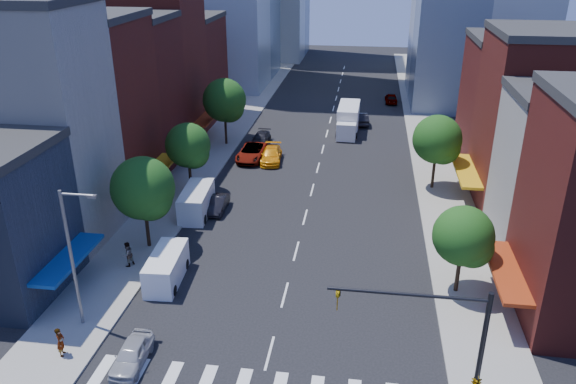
{
  "coord_description": "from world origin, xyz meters",
  "views": [
    {
      "loc": [
        4.78,
        -25.63,
        21.71
      ],
      "look_at": [
        -0.63,
        11.93,
        5.0
      ],
      "focal_mm": 35.0,
      "sensor_mm": 36.0,
      "label": 1
    }
  ],
  "objects_px": {
    "box_truck": "(348,120)",
    "pedestrian_near": "(61,342)",
    "parked_car_third": "(252,152)",
    "traffic_car_oncoming": "(361,118)",
    "parked_car_rear": "(261,139)",
    "parked_car_second": "(218,204)",
    "traffic_car_far": "(391,98)",
    "parked_car_front": "(132,354)",
    "cargo_van_far": "(196,202)",
    "pedestrian_far": "(127,254)",
    "taxi": "(271,155)",
    "cargo_van_near": "(166,269)"
  },
  "relations": [
    {
      "from": "parked_car_second",
      "to": "traffic_car_oncoming",
      "type": "relative_size",
      "value": 0.82
    },
    {
      "from": "cargo_van_far",
      "to": "traffic_car_far",
      "type": "height_order",
      "value": "cargo_van_far"
    },
    {
      "from": "parked_car_front",
      "to": "cargo_van_near",
      "type": "distance_m",
      "value": 8.48
    },
    {
      "from": "parked_car_second",
      "to": "box_truck",
      "type": "distance_m",
      "value": 26.9
    },
    {
      "from": "traffic_car_oncoming",
      "to": "box_truck",
      "type": "relative_size",
      "value": 0.56
    },
    {
      "from": "taxi",
      "to": "box_truck",
      "type": "relative_size",
      "value": 0.62
    },
    {
      "from": "traffic_car_oncoming",
      "to": "pedestrian_near",
      "type": "relative_size",
      "value": 2.62
    },
    {
      "from": "parked_car_front",
      "to": "pedestrian_far",
      "type": "height_order",
      "value": "pedestrian_far"
    },
    {
      "from": "parked_car_third",
      "to": "traffic_car_oncoming",
      "type": "xyz_separation_m",
      "value": [
        11.61,
        15.2,
        -0.03
      ]
    },
    {
      "from": "parked_car_second",
      "to": "cargo_van_near",
      "type": "distance_m",
      "value": 11.79
    },
    {
      "from": "cargo_van_far",
      "to": "taxi",
      "type": "distance_m",
      "value": 14.61
    },
    {
      "from": "parked_car_front",
      "to": "parked_car_rear",
      "type": "height_order",
      "value": "parked_car_front"
    },
    {
      "from": "pedestrian_near",
      "to": "pedestrian_far",
      "type": "relative_size",
      "value": 0.95
    },
    {
      "from": "cargo_van_near",
      "to": "box_truck",
      "type": "xyz_separation_m",
      "value": [
        11.01,
        36.55,
        0.52
      ]
    },
    {
      "from": "taxi",
      "to": "pedestrian_far",
      "type": "distance_m",
      "value": 24.19
    },
    {
      "from": "box_truck",
      "to": "pedestrian_near",
      "type": "xyz_separation_m",
      "value": [
        -14.28,
        -44.96,
        -0.53
      ]
    },
    {
      "from": "box_truck",
      "to": "parked_car_second",
      "type": "bearing_deg",
      "value": -111.61
    },
    {
      "from": "box_truck",
      "to": "pedestrian_far",
      "type": "xyz_separation_m",
      "value": [
        -14.44,
        -35.09,
        -0.49
      ]
    },
    {
      "from": "parked_car_rear",
      "to": "box_truck",
      "type": "bearing_deg",
      "value": 33.28
    },
    {
      "from": "parked_car_second",
      "to": "pedestrian_far",
      "type": "xyz_separation_m",
      "value": [
        -4.05,
        -10.3,
        0.46
      ]
    },
    {
      "from": "box_truck",
      "to": "pedestrian_near",
      "type": "bearing_deg",
      "value": -106.5
    },
    {
      "from": "parked_car_third",
      "to": "parked_car_rear",
      "type": "height_order",
      "value": "parked_car_third"
    },
    {
      "from": "taxi",
      "to": "pedestrian_far",
      "type": "bearing_deg",
      "value": -110.63
    },
    {
      "from": "cargo_van_near",
      "to": "box_truck",
      "type": "relative_size",
      "value": 0.62
    },
    {
      "from": "parked_car_third",
      "to": "pedestrian_far",
      "type": "relative_size",
      "value": 3.07
    },
    {
      "from": "taxi",
      "to": "parked_car_front",
      "type": "bearing_deg",
      "value": -98.59
    },
    {
      "from": "parked_car_third",
      "to": "cargo_van_far",
      "type": "height_order",
      "value": "cargo_van_far"
    },
    {
      "from": "parked_car_second",
      "to": "pedestrian_far",
      "type": "relative_size",
      "value": 2.04
    },
    {
      "from": "box_truck",
      "to": "pedestrian_far",
      "type": "height_order",
      "value": "box_truck"
    },
    {
      "from": "cargo_van_far",
      "to": "parked_car_rear",
      "type": "bearing_deg",
      "value": 80.14
    },
    {
      "from": "parked_car_front",
      "to": "cargo_van_far",
      "type": "height_order",
      "value": "cargo_van_far"
    },
    {
      "from": "cargo_van_far",
      "to": "box_truck",
      "type": "relative_size",
      "value": 0.68
    },
    {
      "from": "parked_car_second",
      "to": "box_truck",
      "type": "height_order",
      "value": "box_truck"
    },
    {
      "from": "parked_car_second",
      "to": "cargo_van_far",
      "type": "bearing_deg",
      "value": -149.81
    },
    {
      "from": "parked_car_rear",
      "to": "box_truck",
      "type": "distance_m",
      "value": 11.81
    },
    {
      "from": "parked_car_rear",
      "to": "taxi",
      "type": "height_order",
      "value": "taxi"
    },
    {
      "from": "pedestrian_near",
      "to": "pedestrian_far",
      "type": "distance_m",
      "value": 9.88
    },
    {
      "from": "parked_car_front",
      "to": "parked_car_second",
      "type": "distance_m",
      "value": 20.19
    },
    {
      "from": "parked_car_second",
      "to": "traffic_car_far",
      "type": "bearing_deg",
      "value": 67.28
    },
    {
      "from": "traffic_car_oncoming",
      "to": "pedestrian_far",
      "type": "relative_size",
      "value": 2.49
    },
    {
      "from": "cargo_van_near",
      "to": "traffic_car_oncoming",
      "type": "height_order",
      "value": "cargo_van_near"
    },
    {
      "from": "parked_car_front",
      "to": "traffic_car_far",
      "type": "bearing_deg",
      "value": 73.71
    },
    {
      "from": "traffic_car_far",
      "to": "pedestrian_near",
      "type": "xyz_separation_m",
      "value": [
        -20.05,
        -60.37,
        0.33
      ]
    },
    {
      "from": "traffic_car_oncoming",
      "to": "taxi",
      "type": "bearing_deg",
      "value": 51.05
    },
    {
      "from": "cargo_van_near",
      "to": "pedestrian_far",
      "type": "xyz_separation_m",
      "value": [
        -3.43,
        1.47,
        0.04
      ]
    },
    {
      "from": "parked_car_second",
      "to": "box_truck",
      "type": "relative_size",
      "value": 0.46
    },
    {
      "from": "parked_car_front",
      "to": "taxi",
      "type": "distance_m",
      "value": 33.23
    },
    {
      "from": "box_truck",
      "to": "pedestrian_far",
      "type": "bearing_deg",
      "value": -111.25
    },
    {
      "from": "parked_car_rear",
      "to": "cargo_van_near",
      "type": "relative_size",
      "value": 0.87
    },
    {
      "from": "parked_car_third",
      "to": "traffic_car_oncoming",
      "type": "distance_m",
      "value": 19.12
    }
  ]
}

